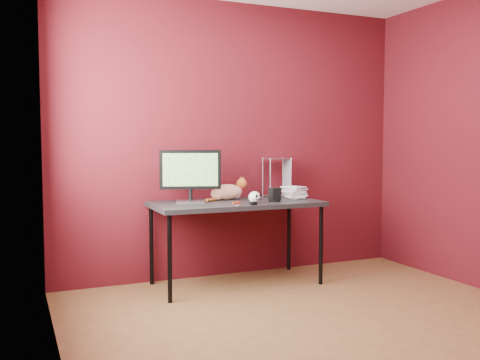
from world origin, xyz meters
name	(u,v)px	position (x,y,z in m)	size (l,w,h in m)	color
room	(338,117)	(0.00, 0.00, 1.45)	(3.52, 3.52, 2.61)	brown
desk	(236,207)	(-0.15, 1.37, 0.70)	(1.50, 0.70, 0.75)	black
monitor	(190,173)	(-0.55, 1.44, 1.01)	(0.52, 0.24, 0.46)	#ADACB1
cat	(227,192)	(-0.16, 1.55, 0.82)	(0.44, 0.19, 0.21)	orange
skull_mug	(255,197)	(-0.05, 1.18, 0.80)	(0.11, 0.11, 0.10)	silver
speaker	(275,195)	(0.17, 1.24, 0.81)	(0.11, 0.11, 0.12)	black
book_stack	(288,133)	(0.40, 1.43, 1.37)	(0.21, 0.24, 1.23)	beige
wire_rack	(277,177)	(0.38, 1.62, 0.94)	(0.23, 0.19, 0.38)	#ADACB1
pocket_knife	(237,203)	(-0.20, 1.23, 0.76)	(0.08, 0.02, 0.02)	#B42B0D
black_gadget	(253,203)	(-0.11, 1.08, 0.76)	(0.06, 0.03, 0.03)	black
washer	(238,205)	(-0.24, 1.10, 0.75)	(0.05, 0.05, 0.00)	#ADACB1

